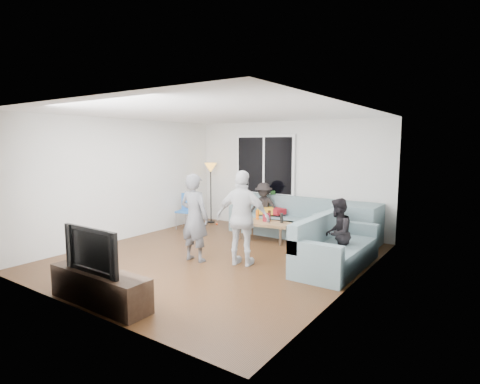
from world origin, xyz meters
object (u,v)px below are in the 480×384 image
Objects in this scene: side_chair at (186,212)px; player_right at (243,218)px; sofa_right_section at (337,243)px; spectator_right at (337,233)px; television at (98,249)px; sofa_back_section at (280,216)px; tv_console at (100,288)px; coffee_table at (266,231)px; floor_lamp at (211,193)px; player_left at (194,218)px; spectator_back at (263,207)px.

side_chair is 3.11m from player_right.
sofa_right_section is 4.13m from side_chair.
television is at bearing -37.76° from spectator_right.
television is at bearing 62.52° from player_right.
spectator_right reaches higher than side_chair.
sofa_right_section is 1.96× the size of television.
sofa_back_section is 1.44× the size of tv_console.
sofa_right_section is (1.95, -1.60, 0.00)m from sofa_back_section.
spectator_right reaches higher than television.
television reaches higher than sofa_right_section.
sofa_back_section is 2.52m from spectator_right.
player_right is (0.56, -1.71, 0.61)m from coffee_table.
television is (2.08, -4.87, -0.05)m from floor_lamp.
spectator_right is (2.21, 1.08, -0.19)m from player_left.
spectator_back is (-0.46, 0.03, 0.15)m from sofa_back_section.
side_chair is 0.55× the size of floor_lamp.
sofa_back_section is 1.99× the size of spectator_back.
spectator_right is at bearing 57.97° from tv_console.
sofa_back_section is 4.78m from television.
spectator_right is 0.73× the size of tv_console.
floor_lamp reaches higher than television.
sofa_back_section is at bearing 89.55° from television.
tv_console is (-0.62, -2.39, -0.59)m from player_right.
television is at bearing -66.88° from floor_lamp.
television is (-0.62, -2.39, -0.08)m from player_right.
floor_lamp is at bearing -118.23° from spectator_right.
floor_lamp is 3.66m from player_right.
player_right is 2.47m from television.
spectator_right reaches higher than tv_console.
television is at bearing 0.00° from tv_console.
floor_lamp is at bearing -55.58° from player_right.
player_right reaches higher than sofa_back_section.
side_chair is 4.43m from television.
side_chair reaches higher than sofa_right_section.
spectator_right is 3.77m from tv_console.
coffee_table is at bearing -19.85° from floor_lamp.
sofa_right_section is 1.28× the size of player_left.
player_right is 2.64m from spectator_back.
player_left is 1.35× the size of spectator_back.
sofa_back_section is at bearing 7.12° from side_chair.
spectator_back reaches higher than sofa_back_section.
player_left is 2.19m from tv_console.
spectator_back is at bearing 95.05° from television.
floor_lamp reaches higher than player_left.
sofa_right_section is 2.33× the size of side_chair.
player_right is at bearing 75.50° from tv_console.
coffee_table is at bearing -121.05° from spectator_right.
sofa_right_section is 1.82× the size of coffee_table.
floor_lamp is 1.35× the size of spectator_back.
floor_lamp reaches higher than spectator_right.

